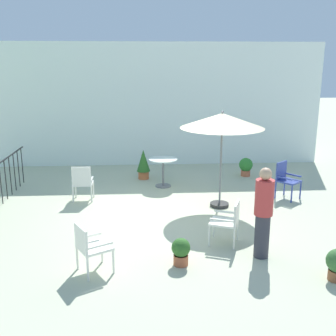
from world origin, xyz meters
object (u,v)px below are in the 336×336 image
Objects in this scene: cafe_table_0 at (163,167)px; patio_chair_2 at (90,245)px; patio_chair_3 at (228,220)px; patio_umbrella_0 at (222,122)px; potted_plant_0 at (181,251)px; potted_plant_2 at (246,166)px; patio_chair_0 at (286,178)px; patio_chair_1 at (82,181)px; potted_plant_3 at (143,163)px; standing_person at (263,212)px.

patio_chair_2 is at bearing -106.84° from cafe_table_0.
patio_umbrella_0 is at bearing 83.73° from patio_chair_3.
potted_plant_0 is 0.86× the size of potted_plant_2.
patio_chair_1 is (-5.04, 0.07, -0.02)m from patio_chair_0.
patio_chair_2 is at bearing -99.14° from potted_plant_3.
patio_chair_1 is 4.04m from patio_chair_3.
patio_umbrella_0 reaches higher than patio_chair_3.
potted_plant_2 is at bearing 19.77° from cafe_table_0.
cafe_table_0 is 0.94× the size of patio_chair_2.
cafe_table_0 is 1.64× the size of potted_plant_0.
cafe_table_0 is 0.93× the size of patio_chair_3.
standing_person is (2.92, 0.39, 0.35)m from patio_chair_2.
patio_chair_0 is (1.76, 0.52, -1.49)m from patio_umbrella_0.
patio_chair_0 is 5.05m from patio_chair_1.
potted_plant_0 is at bearing -112.80° from patio_umbrella_0.
patio_chair_3 is at bearing 38.68° from potted_plant_0.
standing_person is (0.48, -0.55, 0.35)m from patio_chair_3.
potted_plant_2 is at bearing 65.55° from potted_plant_0.
potted_plant_0 is (-2.94, -3.33, -0.27)m from patio_chair_0.
patio_chair_1 is at bearing 137.98° from standing_person.
patio_chair_0 is at bearing 48.58° from potted_plant_0.
patio_chair_2 is 1.51× the size of potted_plant_2.
standing_person is at bearing 8.55° from potted_plant_0.
patio_chair_1 reaches higher than potted_plant_0.
potted_plant_3 is (-3.55, 1.96, -0.06)m from patio_chair_0.
patio_chair_0 reaches higher than cafe_table_0.
potted_plant_3 is at bearing 125.90° from patio_umbrella_0.
potted_plant_2 is (2.46, 5.41, 0.05)m from potted_plant_0.
standing_person reaches higher than patio_chair_2.
potted_plant_3 is (-0.61, 5.29, 0.21)m from potted_plant_0.
potted_plant_0 is (-1.18, -2.82, -1.76)m from patio_umbrella_0.
standing_person is (2.04, -5.08, 0.37)m from potted_plant_3.
potted_plant_2 is at bearing 78.88° from standing_person.
patio_chair_3 is at bearing 130.94° from standing_person.
patio_chair_0 is 4.05m from potted_plant_3.
patio_umbrella_0 is 1.40× the size of standing_person.
potted_plant_3 reaches higher than cafe_table_0.
potted_plant_0 is 5.94m from potted_plant_2.
potted_plant_3 is 0.54× the size of standing_person.
potted_plant_2 is 0.34× the size of standing_person.
potted_plant_3 is (-1.79, 2.47, -1.55)m from patio_umbrella_0.
potted_plant_0 is (-0.96, -0.77, -0.23)m from patio_chair_3.
patio_chair_1 reaches higher than potted_plant_3.
patio_chair_3 is 4.79m from potted_plant_3.
patio_chair_3 is at bearing 20.99° from patio_chair_2.
patio_umbrella_0 is 2.91× the size of cafe_table_0.
patio_umbrella_0 is 4.13× the size of potted_plant_2.
potted_plant_0 is at bearing -114.45° from potted_plant_2.
patio_chair_0 reaches higher than potted_plant_3.
patio_umbrella_0 is 2.57m from patio_chair_3.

